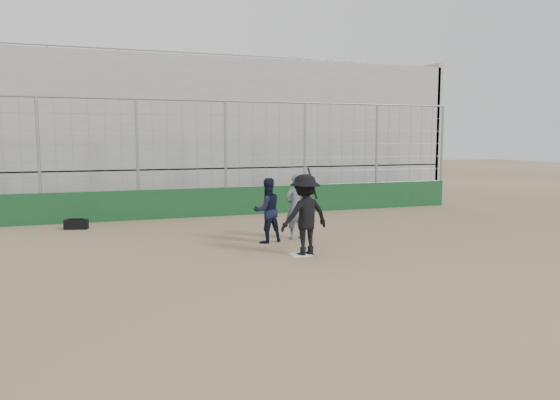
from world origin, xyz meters
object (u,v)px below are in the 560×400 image
object	(u,v)px
umpire	(296,210)
equipment_bag	(76,224)
catcher_crouched	(267,221)
batter_at_plate	(305,215)

from	to	relation	value
umpire	equipment_bag	world-z (taller)	umpire
catcher_crouched	umpire	size ratio (longest dim) A/B	0.72
batter_at_plate	umpire	world-z (taller)	batter_at_plate
equipment_bag	umpire	bearing A→B (deg)	-33.65
batter_at_plate	equipment_bag	world-z (taller)	batter_at_plate
batter_at_plate	umpire	size ratio (longest dim) A/B	1.27
catcher_crouched	equipment_bag	bearing A→B (deg)	139.87
umpire	equipment_bag	xyz separation A→B (m)	(-5.62, 3.74, -0.65)
catcher_crouched	umpire	distance (m)	0.95
catcher_crouched	batter_at_plate	bearing A→B (deg)	-78.64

